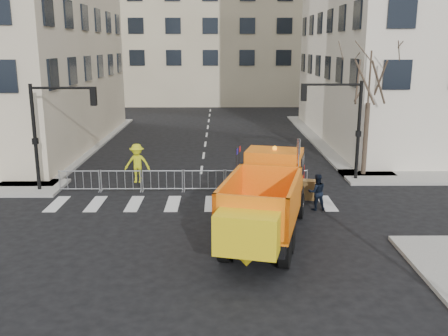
{
  "coord_description": "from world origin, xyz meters",
  "views": [
    {
      "loc": [
        1.11,
        -16.71,
        7.17
      ],
      "look_at": [
        1.26,
        2.5,
        2.45
      ],
      "focal_mm": 40.0,
      "sensor_mm": 36.0,
      "label": 1
    }
  ],
  "objects_px": {
    "cop_a": "(269,182)",
    "cop_c": "(291,174)",
    "worker": "(137,163)",
    "newspaper_box": "(300,176)",
    "plow_truck": "(266,198)",
    "cop_b": "(317,192)"
  },
  "relations": [
    {
      "from": "plow_truck",
      "to": "cop_a",
      "type": "height_order",
      "value": "plow_truck"
    },
    {
      "from": "plow_truck",
      "to": "cop_a",
      "type": "relative_size",
      "value": 4.85
    },
    {
      "from": "cop_a",
      "to": "cop_c",
      "type": "xyz_separation_m",
      "value": [
        1.21,
        1.34,
        0.01
      ]
    },
    {
      "from": "cop_c",
      "to": "worker",
      "type": "height_order",
      "value": "worker"
    },
    {
      "from": "cop_a",
      "to": "cop_c",
      "type": "height_order",
      "value": "cop_c"
    },
    {
      "from": "plow_truck",
      "to": "cop_b",
      "type": "relative_size",
      "value": 5.97
    },
    {
      "from": "cop_b",
      "to": "cop_c",
      "type": "height_order",
      "value": "cop_c"
    },
    {
      "from": "cop_a",
      "to": "cop_c",
      "type": "bearing_deg",
      "value": -132.48
    },
    {
      "from": "cop_c",
      "to": "newspaper_box",
      "type": "height_order",
      "value": "cop_c"
    },
    {
      "from": "cop_b",
      "to": "worker",
      "type": "bearing_deg",
      "value": -30.28
    },
    {
      "from": "worker",
      "to": "newspaper_box",
      "type": "bearing_deg",
      "value": -3.04
    },
    {
      "from": "cop_b",
      "to": "worker",
      "type": "xyz_separation_m",
      "value": [
        -8.66,
        4.15,
        0.36
      ]
    },
    {
      "from": "plow_truck",
      "to": "newspaper_box",
      "type": "relative_size",
      "value": 8.95
    },
    {
      "from": "plow_truck",
      "to": "cop_b",
      "type": "xyz_separation_m",
      "value": [
        2.6,
        3.52,
        -0.82
      ]
    },
    {
      "from": "cop_c",
      "to": "newspaper_box",
      "type": "xyz_separation_m",
      "value": [
        0.57,
        0.91,
        -0.32
      ]
    },
    {
      "from": "plow_truck",
      "to": "cop_c",
      "type": "relative_size",
      "value": 4.82
    },
    {
      "from": "plow_truck",
      "to": "newspaper_box",
      "type": "distance_m",
      "value": 7.31
    },
    {
      "from": "cop_a",
      "to": "newspaper_box",
      "type": "relative_size",
      "value": 1.85
    },
    {
      "from": "cop_c",
      "to": "newspaper_box",
      "type": "relative_size",
      "value": 1.85
    },
    {
      "from": "cop_c",
      "to": "plow_truck",
      "type": "bearing_deg",
      "value": 33.27
    },
    {
      "from": "cop_a",
      "to": "worker",
      "type": "height_order",
      "value": "worker"
    },
    {
      "from": "cop_c",
      "to": "worker",
      "type": "relative_size",
      "value": 0.99
    }
  ]
}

